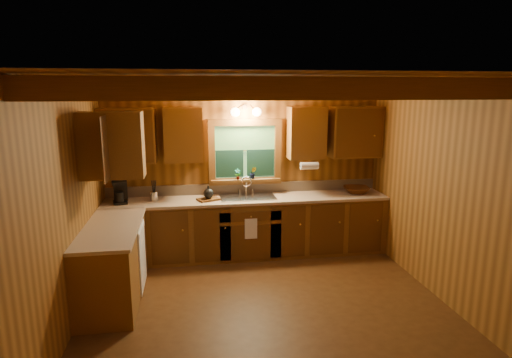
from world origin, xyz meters
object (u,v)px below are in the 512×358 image
at_px(cutting_board, 209,199).
at_px(wicker_basket, 356,190).
at_px(sink, 248,200).
at_px(coffee_maker, 120,192).

relative_size(cutting_board, wicker_basket, 0.75).
height_order(sink, cutting_board, sink).
distance_m(coffee_maker, wicker_basket, 3.55).
bearing_deg(cutting_board, sink, -16.19).
xyz_separation_m(coffee_maker, cutting_board, (1.25, -0.04, -0.15)).
height_order(coffee_maker, cutting_board, coffee_maker).
bearing_deg(sink, wicker_basket, 0.35).
bearing_deg(coffee_maker, sink, -12.09).
relative_size(coffee_maker, cutting_board, 1.10).
relative_size(sink, cutting_board, 2.73).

